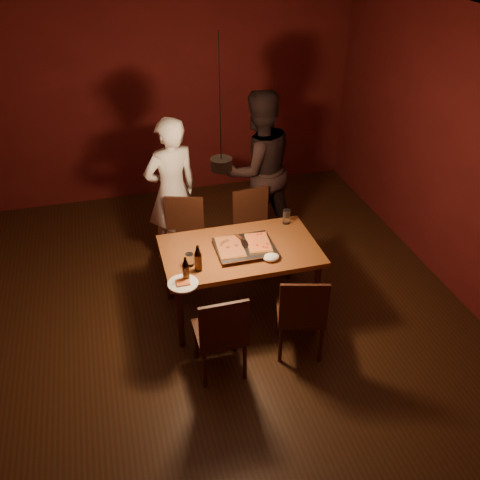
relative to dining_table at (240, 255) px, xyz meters
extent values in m
plane|color=#351B0E|center=(-0.21, -0.19, -0.68)|extent=(6.00, 6.00, 0.00)
plane|color=beige|center=(-0.21, -0.19, 2.12)|extent=(6.00, 6.00, 0.00)
plane|color=#5D1515|center=(-0.21, 2.81, 0.72)|extent=(5.00, 0.00, 5.00)
plane|color=#5D1515|center=(2.29, -0.19, 0.72)|extent=(0.00, 6.00, 6.00)
cube|color=brown|center=(0.00, 0.00, 0.05)|extent=(1.50, 0.90, 0.05)
cylinder|color=#38190F|center=(-0.67, -0.37, -0.33)|extent=(0.06, 0.06, 0.70)
cylinder|color=#38190F|center=(0.67, -0.37, -0.33)|extent=(0.06, 0.06, 0.70)
cylinder|color=#38190F|center=(-0.67, 0.37, -0.33)|extent=(0.06, 0.06, 0.70)
cylinder|color=#38190F|center=(0.67, 0.37, -0.33)|extent=(0.06, 0.06, 0.70)
cube|color=#38190F|center=(-0.44, 0.72, -0.25)|extent=(0.53, 0.53, 0.04)
cube|color=#38190F|center=(-0.38, 0.90, -0.01)|extent=(0.41, 0.16, 0.45)
cube|color=#38190F|center=(0.38, 0.71, -0.25)|extent=(0.46, 0.46, 0.04)
cube|color=#38190F|center=(0.36, 0.89, -0.01)|extent=(0.42, 0.07, 0.45)
cube|color=#38190F|center=(-0.39, -0.74, -0.25)|extent=(0.42, 0.42, 0.04)
cube|color=#38190F|center=(-0.39, -0.93, -0.01)|extent=(0.42, 0.03, 0.45)
cube|color=#38190F|center=(0.38, -0.68, -0.25)|extent=(0.52, 0.52, 0.04)
cube|color=#38190F|center=(0.33, -0.87, -0.01)|extent=(0.41, 0.14, 0.45)
cube|color=silver|center=(0.04, -0.04, 0.10)|extent=(0.58, 0.49, 0.05)
cube|color=maroon|center=(-0.10, -0.03, 0.13)|extent=(0.26, 0.39, 0.02)
cube|color=gold|center=(0.18, -0.02, 0.13)|extent=(0.25, 0.36, 0.02)
cylinder|color=black|center=(-0.59, -0.35, 0.15)|extent=(0.06, 0.06, 0.15)
cone|color=black|center=(-0.59, -0.35, 0.27)|extent=(0.06, 0.06, 0.08)
cylinder|color=black|center=(-0.45, -0.24, 0.16)|extent=(0.07, 0.07, 0.17)
cone|color=black|center=(-0.45, -0.24, 0.29)|extent=(0.07, 0.07, 0.09)
cylinder|color=silver|center=(-0.52, -0.14, 0.14)|extent=(0.08, 0.08, 0.12)
cylinder|color=silver|center=(0.59, 0.33, 0.15)|extent=(0.08, 0.08, 0.16)
cylinder|color=white|center=(-0.63, -0.41, 0.08)|extent=(0.27, 0.27, 0.02)
cube|color=gold|center=(-0.63, -0.41, 0.10)|extent=(0.12, 0.10, 0.01)
ellipsoid|color=white|center=(0.23, -0.26, 0.11)|extent=(0.16, 0.12, 0.06)
imported|color=white|center=(-0.47, 1.14, 0.18)|extent=(0.72, 0.57, 1.71)
imported|color=black|center=(0.57, 1.28, 0.26)|extent=(1.03, 0.88, 1.86)
cylinder|color=black|center=(-0.21, -0.19, 1.07)|extent=(0.18, 0.18, 0.10)
cylinder|color=black|center=(-0.21, -0.19, 1.62)|extent=(0.01, 0.01, 1.00)
camera|label=1|loc=(-1.12, -4.11, 2.94)|focal=40.00mm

